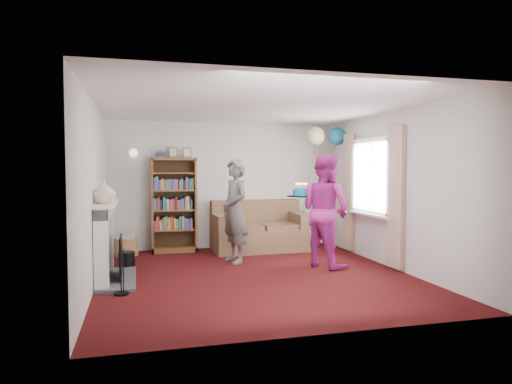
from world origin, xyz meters
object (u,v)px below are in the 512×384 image
object	(u,v)px
person_magenta	(325,210)
birthday_cake	(301,193)
bookcase	(173,206)
sofa	(259,232)
person_striped	(235,211)

from	to	relation	value
person_magenta	birthday_cake	distance (m)	0.49
bookcase	person_magenta	size ratio (longest dim) A/B	1.09
bookcase	person_magenta	bearing A→B (deg)	-40.62
bookcase	sofa	size ratio (longest dim) A/B	1.10
sofa	person_striped	world-z (taller)	person_striped
sofa	person_magenta	bearing A→B (deg)	-70.69
sofa	person_striped	xyz separation A→B (m)	(-0.71, -1.07, 0.52)
bookcase	birthday_cake	xyz separation A→B (m)	(1.95, -1.74, 0.31)
bookcase	sofa	bearing A→B (deg)	-7.88
person_striped	birthday_cake	distance (m)	1.16
sofa	birthday_cake	bearing A→B (deg)	-79.44
sofa	person_striped	bearing A→B (deg)	-124.78
bookcase	birthday_cake	distance (m)	2.63
bookcase	birthday_cake	size ratio (longest dim) A/B	5.92
person_magenta	birthday_cake	size ratio (longest dim) A/B	5.42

